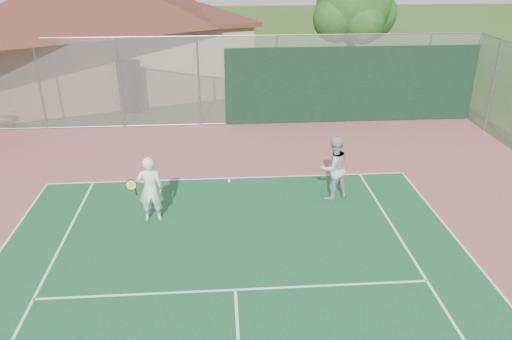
{
  "coord_description": "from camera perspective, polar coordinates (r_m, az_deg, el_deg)",
  "views": [
    {
      "loc": [
        -0.19,
        -2.07,
        6.6
      ],
      "look_at": [
        0.68,
        9.77,
        1.23
      ],
      "focal_mm": 35.0,
      "sensor_mm": 36.0,
      "label": 1
    }
  ],
  "objects": [
    {
      "name": "tree",
      "position": [
        25.38,
        11.3,
        17.72
      ],
      "size": [
        4.22,
        4.0,
        5.88
      ],
      "color": "#3A2415",
      "rests_on": "ground"
    },
    {
      "name": "player_grey_back",
      "position": [
        14.03,
        8.82,
        0.16
      ],
      "size": [
        1.09,
        0.99,
        1.84
      ],
      "rotation": [
        0.0,
        0.0,
        3.53
      ],
      "color": "#B3B7B9",
      "rests_on": "ground"
    },
    {
      "name": "player_white_front",
      "position": [
        13.03,
        -12.02,
        -2.22
      ],
      "size": [
        0.91,
        0.58,
        1.77
      ],
      "rotation": [
        0.0,
        0.0,
        3.21
      ],
      "color": "white",
      "rests_on": "ground"
    },
    {
      "name": "back_fence",
      "position": [
        19.81,
        2.61,
        9.9
      ],
      "size": [
        20.08,
        0.11,
        3.53
      ],
      "color": "gray",
      "rests_on": "ground"
    },
    {
      "name": "clubhouse",
      "position": [
        26.22,
        -18.01,
        15.67
      ],
      "size": [
        16.71,
        13.66,
        6.22
      ],
      "rotation": [
        0.0,
        0.0,
        0.32
      ],
      "color": "tan",
      "rests_on": "ground"
    }
  ]
}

